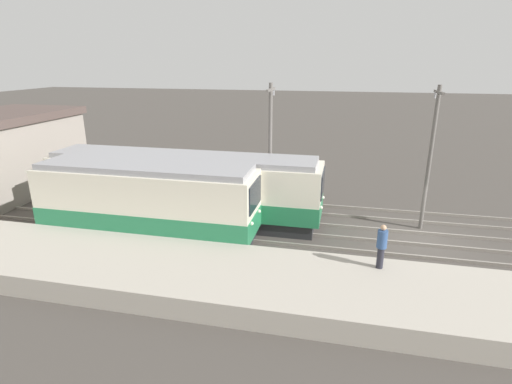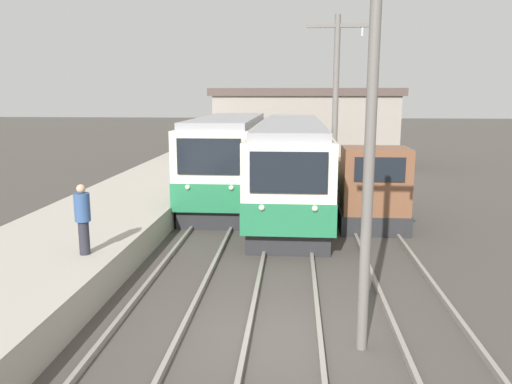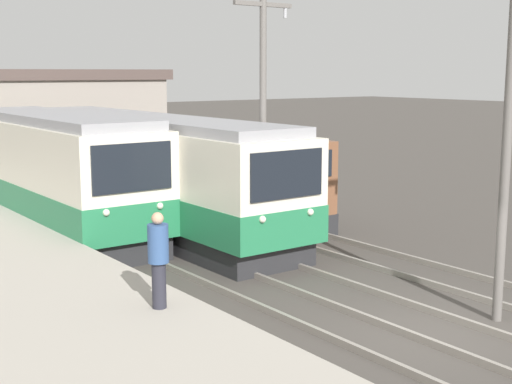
# 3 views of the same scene
# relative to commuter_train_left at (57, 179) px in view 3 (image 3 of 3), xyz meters

# --- Properties ---
(ground_plane) EXTENTS (200.00, 200.00, 0.00)m
(ground_plane) POSITION_rel_commuter_train_left_xyz_m (2.60, -13.11, -1.78)
(ground_plane) COLOR #47423D
(track_left) EXTENTS (1.54, 60.00, 0.14)m
(track_left) POSITION_rel_commuter_train_left_xyz_m (-0.00, -13.11, -1.71)
(track_left) COLOR gray
(track_left) RESTS_ON ground
(track_center) EXTENTS (1.54, 60.00, 0.14)m
(track_center) POSITION_rel_commuter_train_left_xyz_m (2.80, -13.11, -1.71)
(track_center) COLOR gray
(track_center) RESTS_ON ground
(commuter_train_left) EXTENTS (2.84, 10.77, 3.84)m
(commuter_train_left) POSITION_rel_commuter_train_left_xyz_m (0.00, 0.00, 0.00)
(commuter_train_left) COLOR #28282B
(commuter_train_left) RESTS_ON ground
(commuter_train_center) EXTENTS (2.84, 15.08, 3.71)m
(commuter_train_center) POSITION_rel_commuter_train_left_xyz_m (2.80, -0.69, -0.05)
(commuter_train_center) COLOR #28282B
(commuter_train_center) RESTS_ON ground
(shunting_locomotive) EXTENTS (2.40, 5.62, 3.00)m
(shunting_locomotive) POSITION_rel_commuter_train_left_xyz_m (5.80, -3.12, -0.57)
(shunting_locomotive) COLOR #28282B
(shunting_locomotive) RESTS_ON ground
(catenary_mast_near) EXTENTS (2.00, 0.20, 7.37)m
(catenary_mast_near) POSITION_rel_commuter_train_left_xyz_m (4.31, -13.33, 2.23)
(catenary_mast_near) COLOR slate
(catenary_mast_near) RESTS_ON ground
(catenary_mast_mid) EXTENTS (2.00, 0.20, 7.37)m
(catenary_mast_mid) POSITION_rel_commuter_train_left_xyz_m (4.31, -5.20, 2.23)
(catenary_mast_mid) COLOR slate
(catenary_mast_mid) RESTS_ON ground
(person_on_platform) EXTENTS (0.38, 0.38, 1.78)m
(person_on_platform) POSITION_rel_commuter_train_left_xyz_m (-2.23, -10.73, 0.07)
(person_on_platform) COLOR #282833
(person_on_platform) RESTS_ON platform_left
(station_building) EXTENTS (12.60, 6.30, 5.25)m
(station_building) POSITION_rel_commuter_train_left_xyz_m (3.61, 12.89, 0.87)
(station_building) COLOR gray
(station_building) RESTS_ON ground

